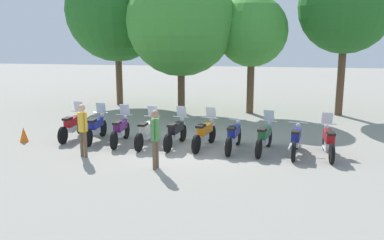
# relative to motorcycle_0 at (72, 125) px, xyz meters

# --- Properties ---
(ground_plane) EXTENTS (80.00, 80.00, 0.00)m
(ground_plane) POSITION_rel_motorcycle_0_xyz_m (4.68, -0.52, -0.52)
(ground_plane) COLOR gray
(motorcycle_0) EXTENTS (0.62, 2.19, 1.37)m
(motorcycle_0) POSITION_rel_motorcycle_0_xyz_m (0.00, 0.00, 0.00)
(motorcycle_0) COLOR black
(motorcycle_0) RESTS_ON ground_plane
(motorcycle_1) EXTENTS (0.62, 2.19, 1.37)m
(motorcycle_1) POSITION_rel_motorcycle_0_xyz_m (1.04, -0.17, 0.00)
(motorcycle_1) COLOR black
(motorcycle_1) RESTS_ON ground_plane
(motorcycle_2) EXTENTS (0.62, 2.19, 1.37)m
(motorcycle_2) POSITION_rel_motorcycle_0_xyz_m (2.07, -0.38, 0.00)
(motorcycle_2) COLOR black
(motorcycle_2) RESTS_ON ground_plane
(motorcycle_3) EXTENTS (0.62, 2.19, 1.37)m
(motorcycle_3) POSITION_rel_motorcycle_0_xyz_m (3.12, -0.49, 0.00)
(motorcycle_3) COLOR black
(motorcycle_3) RESTS_ON ground_plane
(motorcycle_4) EXTENTS (0.67, 2.18, 1.37)m
(motorcycle_4) POSITION_rel_motorcycle_0_xyz_m (4.16, -0.40, 0.00)
(motorcycle_4) COLOR black
(motorcycle_4) RESTS_ON ground_plane
(motorcycle_5) EXTENTS (0.76, 2.16, 1.37)m
(motorcycle_5) POSITION_rel_motorcycle_0_xyz_m (5.20, -0.40, 0.00)
(motorcycle_5) COLOR black
(motorcycle_5) RESTS_ON ground_plane
(motorcycle_6) EXTENTS (0.68, 2.18, 0.99)m
(motorcycle_6) POSITION_rel_motorcycle_0_xyz_m (6.23, -0.54, -0.01)
(motorcycle_6) COLOR black
(motorcycle_6) RESTS_ON ground_plane
(motorcycle_7) EXTENTS (0.76, 2.16, 1.37)m
(motorcycle_7) POSITION_rel_motorcycle_0_xyz_m (7.28, -0.59, 0.00)
(motorcycle_7) COLOR black
(motorcycle_7) RESTS_ON ground_plane
(motorcycle_8) EXTENTS (0.68, 2.18, 0.99)m
(motorcycle_8) POSITION_rel_motorcycle_0_xyz_m (8.31, -0.73, -0.01)
(motorcycle_8) COLOR black
(motorcycle_8) RESTS_ON ground_plane
(motorcycle_9) EXTENTS (0.62, 2.19, 1.37)m
(motorcycle_9) POSITION_rel_motorcycle_0_xyz_m (9.35, -0.74, 0.00)
(motorcycle_9) COLOR black
(motorcycle_9) RESTS_ON ground_plane
(person_0) EXTENTS (0.40, 0.30, 1.74)m
(person_0) POSITION_rel_motorcycle_0_xyz_m (1.48, -2.23, 0.51)
(person_0) COLOR brown
(person_0) RESTS_ON ground_plane
(person_1) EXTENTS (0.27, 0.41, 1.78)m
(person_1) POSITION_rel_motorcycle_0_xyz_m (4.11, -3.00, 0.53)
(person_1) COLOR brown
(person_1) RESTS_ON ground_plane
(tree_0) EXTENTS (5.59, 5.59, 8.06)m
(tree_0) POSITION_rel_motorcycle_0_xyz_m (-0.96, 7.92, 4.74)
(tree_0) COLOR brown
(tree_0) RESTS_ON ground_plane
(tree_1) EXTENTS (5.37, 5.37, 7.28)m
(tree_1) POSITION_rel_motorcycle_0_xyz_m (3.07, 5.90, 4.07)
(tree_1) COLOR brown
(tree_1) RESTS_ON ground_plane
(tree_2) EXTENTS (3.55, 3.55, 5.91)m
(tree_2) POSITION_rel_motorcycle_0_xyz_m (6.52, 6.60, 3.60)
(tree_2) COLOR brown
(tree_2) RESTS_ON ground_plane
(tree_3) EXTENTS (4.50, 4.50, 7.52)m
(tree_3) POSITION_rel_motorcycle_0_xyz_m (10.91, 6.81, 4.74)
(tree_3) COLOR brown
(tree_3) RESTS_ON ground_plane
(traffic_cone) EXTENTS (0.32, 0.32, 0.55)m
(traffic_cone) POSITION_rel_motorcycle_0_xyz_m (-1.57, -0.79, -0.24)
(traffic_cone) COLOR orange
(traffic_cone) RESTS_ON ground_plane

